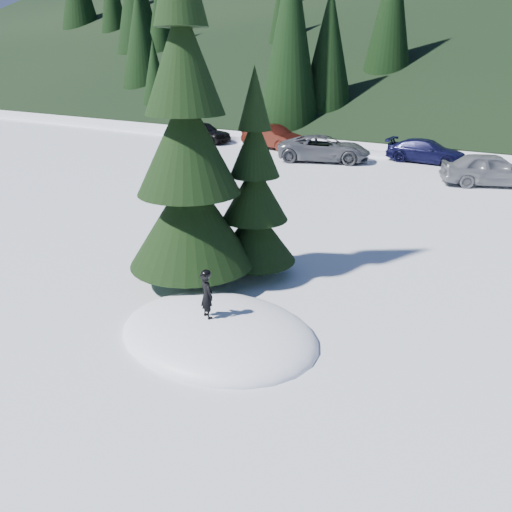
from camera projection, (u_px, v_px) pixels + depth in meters
The scene contains 10 objects.
ground at pixel (218, 335), 10.63m from camera, with size 200.00×200.00×0.00m, color white.
snow_mound at pixel (218, 335), 10.63m from camera, with size 4.48×3.52×0.96m, color white.
spruce_tall at pixel (188, 156), 11.95m from camera, with size 3.20×3.20×8.60m.
spruce_short at pixel (255, 199), 12.96m from camera, with size 2.20×2.20×5.37m.
child_skier at pixel (207, 295), 10.20m from camera, with size 0.36×0.24×0.99m, color black.
car_0 at pixel (202, 132), 35.50m from camera, with size 1.74×4.32×1.47m, color black.
car_1 at pixel (273, 137), 33.08m from camera, with size 1.59×4.57×1.51m, color #3E130B.
car_2 at pixel (324, 148), 28.81m from camera, with size 2.43×5.27×1.47m, color #55585D.
car_3 at pixel (426, 151), 28.47m from camera, with size 1.81×4.46×1.29m, color black.
car_4 at pixel (491, 169), 23.12m from camera, with size 1.78×4.44×1.51m, color gray.
Camera 1 is at (5.80, -7.29, 5.44)m, focal length 35.00 mm.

